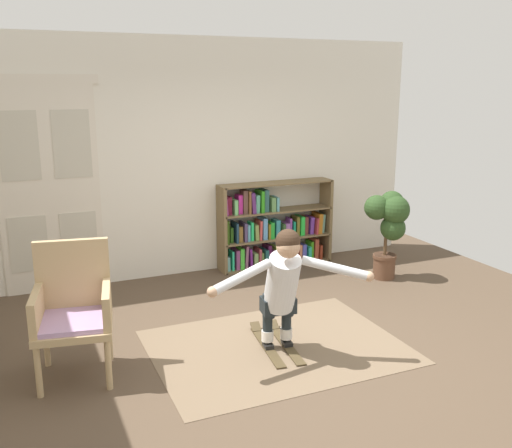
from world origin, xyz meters
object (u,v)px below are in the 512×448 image
object	(u,v)px
bookshelf	(272,230)
person_skier	(283,281)
wicker_chair	(73,307)
skis_pair	(276,343)
potted_plant	(389,221)

from	to	relation	value
bookshelf	person_skier	xyz separation A→B (m)	(-1.00, -2.37, 0.21)
bookshelf	wicker_chair	world-z (taller)	bookshelf
bookshelf	skis_pair	size ratio (longest dim) A/B	1.73
bookshelf	person_skier	distance (m)	2.58
bookshelf	wicker_chair	distance (m)	3.36
wicker_chair	skis_pair	bearing A→B (deg)	-6.56
skis_pair	wicker_chair	bearing A→B (deg)	173.44
bookshelf	skis_pair	distance (m)	2.44
person_skier	wicker_chair	bearing A→B (deg)	167.43
person_skier	bookshelf	bearing A→B (deg)	67.23
wicker_chair	skis_pair	distance (m)	1.83
bookshelf	potted_plant	size ratio (longest dim) A/B	1.43
person_skier	potted_plant	bearing A→B (deg)	33.15
bookshelf	wicker_chair	bearing A→B (deg)	-143.64
wicker_chair	person_skier	distance (m)	1.76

